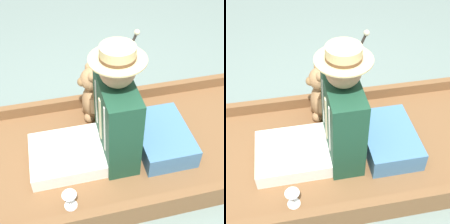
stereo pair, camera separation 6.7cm
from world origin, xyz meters
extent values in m
plane|color=slate|center=(0.00, 0.00, 0.00)|extent=(16.00, 16.00, 0.00)
cube|color=brown|center=(0.00, 0.00, 0.05)|extent=(1.10, 2.73, 0.10)
cube|color=brown|center=(-0.52, 0.00, 0.15)|extent=(0.06, 2.73, 0.09)
cube|color=brown|center=(0.52, 0.00, 0.15)|extent=(0.06, 2.73, 0.09)
cube|color=teal|center=(-0.04, -0.40, 0.18)|extent=(0.52, 0.36, 0.16)
cube|color=white|center=(-0.03, 0.28, 0.16)|extent=(0.42, 0.49, 0.11)
cube|color=#19422D|center=(-0.03, -0.07, 0.41)|extent=(0.47, 0.21, 0.61)
cube|color=beige|center=(-0.03, 0.04, 0.45)|extent=(0.04, 0.01, 0.33)
cube|color=white|center=(-0.16, 0.04, 0.48)|extent=(0.02, 0.01, 0.36)
cube|color=white|center=(0.10, 0.04, 0.48)|extent=(0.02, 0.01, 0.36)
sphere|color=tan|center=(-0.03, -0.07, 0.82)|extent=(0.22, 0.22, 0.22)
cylinder|color=#CCB77F|center=(-0.03, -0.07, 0.89)|extent=(0.34, 0.34, 0.01)
cylinder|color=#CCB77F|center=(-0.03, -0.07, 0.93)|extent=(0.20, 0.20, 0.08)
cylinder|color=brown|center=(-0.03, -0.07, 0.90)|extent=(0.21, 0.21, 0.02)
ellipsoid|color=#9E754C|center=(0.38, 0.02, 0.25)|extent=(0.20, 0.17, 0.30)
sphere|color=#9E754C|center=(0.38, 0.02, 0.47)|extent=(0.17, 0.17, 0.17)
sphere|color=olive|center=(0.38, 0.09, 0.46)|extent=(0.07, 0.07, 0.07)
sphere|color=#9E754C|center=(0.32, 0.02, 0.53)|extent=(0.07, 0.07, 0.07)
sphere|color=#9E754C|center=(0.44, 0.02, 0.53)|extent=(0.07, 0.07, 0.07)
cylinder|color=#9E754C|center=(0.27, 0.02, 0.30)|extent=(0.11, 0.08, 0.13)
cylinder|color=#9E754C|center=(0.49, 0.02, 0.30)|extent=(0.11, 0.08, 0.13)
sphere|color=#9E754C|center=(0.32, 0.06, 0.14)|extent=(0.08, 0.08, 0.08)
sphere|color=#9E754C|center=(0.43, 0.06, 0.14)|extent=(0.08, 0.08, 0.08)
cylinder|color=silver|center=(-0.39, 0.31, 0.11)|extent=(0.08, 0.08, 0.01)
cylinder|color=silver|center=(-0.39, 0.31, 0.15)|extent=(0.01, 0.01, 0.08)
cone|color=silver|center=(-0.39, 0.31, 0.21)|extent=(0.09, 0.09, 0.04)
cylinder|color=#2D2823|center=(0.45, -0.20, 0.43)|extent=(0.02, 0.28, 0.67)
sphere|color=beige|center=(0.45, -0.33, 0.76)|extent=(0.04, 0.04, 0.04)
camera|label=1|loc=(-1.44, 0.30, 1.84)|focal=50.00mm
camera|label=2|loc=(-1.45, 0.23, 1.84)|focal=50.00mm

